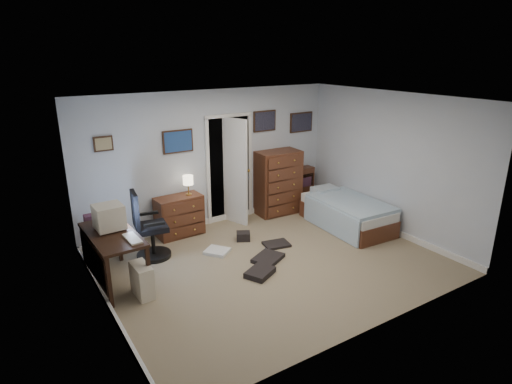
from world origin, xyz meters
TOP-DOWN VIEW (x-y plane):
  - floor at (0.00, 0.00)m, footprint 5.00×4.00m
  - computer_desk at (-2.29, 0.72)m, footprint 0.65×1.33m
  - crt_monitor at (-2.18, 0.88)m, footprint 0.40×0.38m
  - keyboard at (-2.02, 0.38)m, footprint 0.17×0.41m
  - pc_tower at (-2.00, 0.18)m, footprint 0.22×0.43m
  - office_chair at (-1.55, 1.20)m, footprint 0.62×0.62m
  - media_stack at (-2.32, 1.55)m, footprint 0.16×0.16m
  - low_dresser at (-0.79, 1.77)m, footprint 0.83×0.44m
  - table_lamp at (-0.59, 1.77)m, footprint 0.19×0.19m
  - doorway at (0.35, 2.27)m, footprint 0.96×1.12m
  - tall_dresser at (1.32, 1.75)m, footprint 0.90×0.56m
  - headboard_bookcase at (1.85, 1.86)m, footprint 0.91×0.26m
  - bed at (1.99, 0.47)m, footprint 1.04×1.83m
  - wall_posters at (0.57, 1.98)m, footprint 4.38×0.04m
  - floor_clutter at (-0.13, 0.31)m, footprint 1.45×1.56m

SIDE VIEW (x-z plane):
  - floor at x=0.00m, z-range -0.02..0.00m
  - floor_clutter at x=-0.13m, z-range -0.03..0.11m
  - pc_tower at x=-2.00m, z-range 0.00..0.45m
  - bed at x=1.99m, z-range -0.02..0.57m
  - low_dresser at x=-0.79m, z-range 0.00..0.72m
  - media_stack at x=-2.32m, z-range 0.00..0.78m
  - headboard_bookcase at x=1.85m, z-range 0.02..0.83m
  - office_chair at x=-1.55m, z-range -0.13..0.99m
  - computer_desk at x=-2.29m, z-range 0.20..0.95m
  - tall_dresser at x=1.32m, z-range 0.00..1.28m
  - keyboard at x=-2.02m, z-range 0.75..0.78m
  - crt_monitor at x=-2.18m, z-range 0.76..1.12m
  - table_lamp at x=-0.59m, z-range 0.80..1.16m
  - doorway at x=0.35m, z-range -0.02..2.03m
  - wall_posters at x=0.57m, z-range 1.45..2.05m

